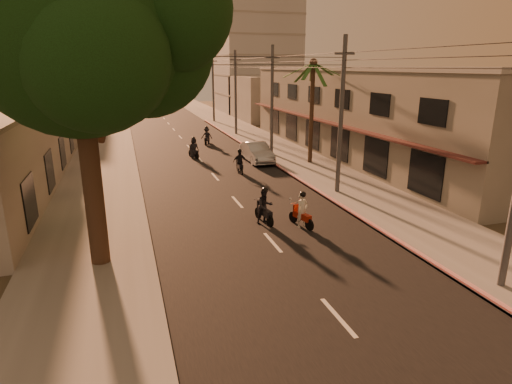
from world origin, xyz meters
TOP-DOWN VIEW (x-y plane):
  - ground at (0.00, 0.00)m, footprint 160.00×160.00m
  - road at (0.00, 20.00)m, footprint 10.00×140.00m
  - sidewalk_right at (7.50, 20.00)m, footprint 5.00×140.00m
  - sidewalk_left at (-7.50, 20.00)m, footprint 5.00×140.00m
  - curb_stripe at (5.10, 15.00)m, footprint 0.20×60.00m
  - shophouse_row at (13.95, 18.00)m, footprint 8.80×34.20m
  - distant_tower at (16.00, 56.00)m, footprint 12.10×12.10m
  - broadleaf_tree at (-6.61, 2.14)m, footprint 9.60×8.70m
  - palm_tree at (8.00, 16.00)m, footprint 5.00×5.00m
  - utility_poles at (6.20, 20.00)m, footprint 1.20×48.26m
  - filler_right at (14.00, 45.00)m, footprint 8.00×14.00m
  - filler_left_near at (-14.00, 34.00)m, footprint 8.00×14.00m
  - filler_left_far at (-14.00, 52.00)m, footprint 8.00×14.00m
  - scooter_red at (1.96, 3.41)m, footprint 0.88×1.75m
  - scooter_mid_a at (0.44, 4.43)m, footprint 1.03×1.83m
  - scooter_mid_b at (1.92, 14.56)m, footprint 1.01×1.79m
  - scooter_far_a at (-0.36, 20.68)m, footprint 1.12×1.78m
  - scooter_far_b at (1.91, 26.82)m, footprint 1.54×1.70m
  - parked_car at (4.19, 17.80)m, footprint 1.69×4.71m

SIDE VIEW (x-z plane):
  - ground at x=0.00m, z-range 0.00..0.00m
  - road at x=0.00m, z-range 0.00..0.02m
  - sidewalk_right at x=7.50m, z-range 0.00..0.12m
  - sidewalk_left at x=-7.50m, z-range 0.00..0.12m
  - curb_stripe at x=5.10m, z-range 0.00..0.20m
  - parked_car at x=4.19m, z-range 0.00..1.54m
  - scooter_red at x=1.96m, z-range -0.10..1.66m
  - scooter_mid_b at x=1.92m, z-range -0.09..1.66m
  - scooter_far_a at x=-0.36m, z-range -0.08..1.72m
  - scooter_mid_a at x=0.44m, z-range -0.08..1.72m
  - scooter_far_b at x=1.91m, z-range -0.07..1.71m
  - filler_left_near at x=-14.00m, z-range 0.00..4.40m
  - filler_right at x=14.00m, z-range 0.00..6.00m
  - filler_left_far at x=-14.00m, z-range 0.00..7.00m
  - shophouse_row at x=13.95m, z-range 0.00..7.30m
  - utility_poles at x=6.20m, z-range 2.04..11.04m
  - palm_tree at x=8.00m, z-range 3.05..11.25m
  - broadleaf_tree at x=-6.61m, z-range 2.43..14.53m
  - distant_tower at x=16.00m, z-range 0.00..28.00m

